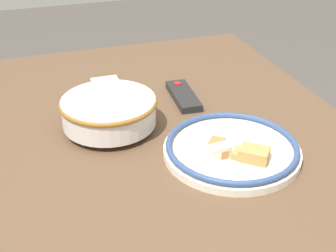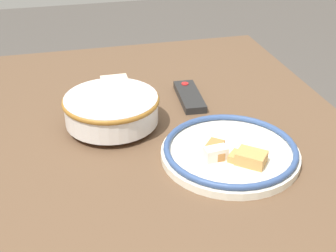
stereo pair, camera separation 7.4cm
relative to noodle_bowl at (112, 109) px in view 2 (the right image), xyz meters
The scene contains 5 objects.
dining_table 0.21m from the noodle_bowl, 29.84° to the left, with size 1.45×1.04×0.73m.
noodle_bowl is the anchor object (origin of this frame).
food_plate 0.32m from the noodle_bowl, 48.90° to the left, with size 0.32×0.32×0.05m.
tv_remote 0.25m from the noodle_bowl, 112.62° to the left, with size 0.18×0.07×0.02m.
folded_napkin 0.26m from the noodle_bowl, 169.87° to the left, with size 0.12×0.08×0.01m.
Camera 2 is at (0.89, -0.20, 1.33)m, focal length 50.00 mm.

